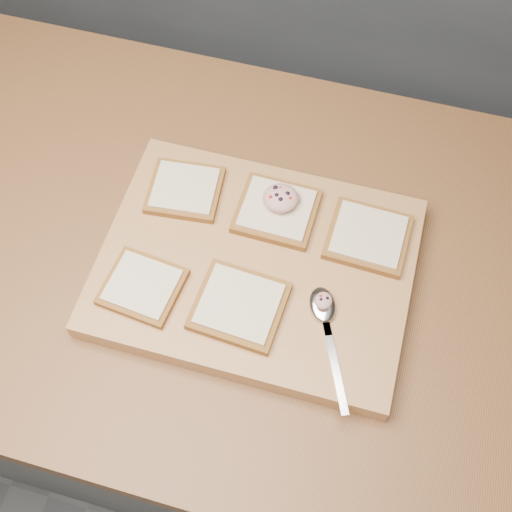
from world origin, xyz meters
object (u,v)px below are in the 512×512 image
at_px(spoon, 324,313).
at_px(tuna_salad_dollop, 281,198).
at_px(cutting_board, 256,267).
at_px(bread_far_center, 277,211).

bearing_deg(spoon, tuna_salad_dollop, 123.78).
height_order(cutting_board, spoon, spoon).
relative_size(tuna_salad_dollop, spoon, 0.30).
relative_size(bread_far_center, spoon, 0.67).
distance_m(cutting_board, spoon, 0.14).
relative_size(cutting_board, bread_far_center, 3.79).
distance_m(bread_far_center, tuna_salad_dollop, 0.03).
xyz_separation_m(cutting_board, spoon, (0.12, -0.06, 0.02)).
height_order(tuna_salad_dollop, spoon, tuna_salad_dollop).
height_order(bread_far_center, spoon, bread_far_center).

